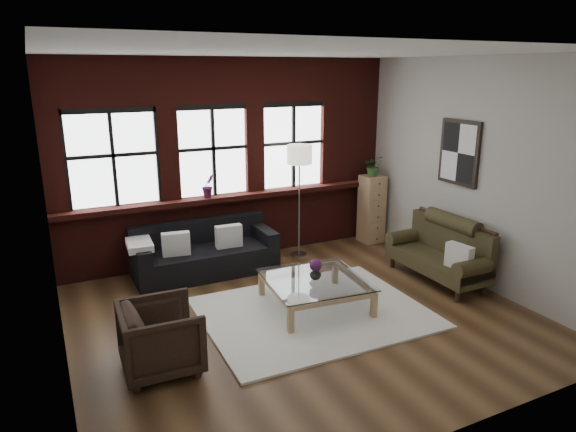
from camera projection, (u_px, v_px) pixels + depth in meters
name	position (u px, v px, depth m)	size (l,w,h in m)	color
floor	(302.00, 315.00, 6.52)	(5.50, 5.50, 0.00)	#452D19
ceiling	(304.00, 52.00, 5.63)	(5.50, 5.50, 0.00)	white
wall_back	(230.00, 161.00, 8.23)	(5.50, 5.50, 0.00)	#A8A59C
wall_front	(455.00, 261.00, 3.92)	(5.50, 5.50, 0.00)	#A8A59C
wall_left	(49.00, 223.00, 4.91)	(5.00, 5.00, 0.00)	#A8A59C
wall_right	(475.00, 173.00, 7.24)	(5.00, 5.00, 0.00)	#A8A59C
brick_backwall	(232.00, 161.00, 8.18)	(5.50, 0.12, 3.20)	#491611
sill_ledge	(235.00, 196.00, 8.26)	(5.50, 0.30, 0.08)	#491611
window_left	(113.00, 160.00, 7.38)	(1.38, 0.10, 1.50)	black
window_mid	(213.00, 153.00, 8.02)	(1.38, 0.10, 1.50)	black
window_right	(293.00, 147.00, 8.61)	(1.38, 0.10, 1.50)	black
wall_poster	(459.00, 153.00, 7.42)	(0.05, 0.74, 0.94)	black
shag_rug	(314.00, 312.00, 6.57)	(2.77, 2.17, 0.03)	silver
dark_sofa	(205.00, 249.00, 7.77)	(2.13, 0.86, 0.77)	black
pillow_a	(176.00, 244.00, 7.43)	(0.40, 0.14, 0.34)	silver
pillow_b	(229.00, 236.00, 7.78)	(0.40, 0.14, 0.34)	silver
vintage_settee	(437.00, 252.00, 7.48)	(0.74, 1.66, 0.89)	#302A16
pillow_settee	(459.00, 257.00, 6.98)	(0.14, 0.38, 0.34)	silver
armchair	(161.00, 337.00, 5.26)	(0.78, 0.80, 0.73)	black
coffee_table	(315.00, 293.00, 6.69)	(1.23, 1.23, 0.41)	tan
vase	(315.00, 273.00, 6.61)	(0.15, 0.15, 0.16)	#B2B2B2
flowers	(316.00, 265.00, 6.58)	(0.16, 0.16, 0.16)	#521C4E
drawer_chest	(371.00, 209.00, 9.17)	(0.37, 0.37, 1.21)	tan
potted_plant_top	(374.00, 166.00, 8.95)	(0.33, 0.28, 0.36)	#2D5923
floor_lamp	(299.00, 197.00, 8.35)	(0.40, 0.40, 2.01)	#A5A5A8
sill_plant	(208.00, 186.00, 7.98)	(0.21, 0.17, 0.38)	#521C4E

